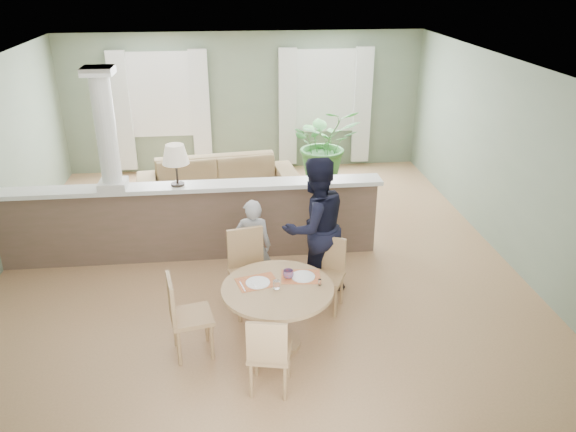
{
  "coord_description": "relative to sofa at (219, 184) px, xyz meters",
  "views": [
    {
      "loc": [
        -0.34,
        -7.02,
        3.85
      ],
      "look_at": [
        0.32,
        -1.0,
        1.12
      ],
      "focal_mm": 35.0,
      "sensor_mm": 36.0,
      "label": 1
    }
  ],
  "objects": [
    {
      "name": "ground",
      "position": [
        0.54,
        -2.07,
        -0.4
      ],
      "size": [
        8.0,
        8.0,
        0.0
      ],
      "primitive_type": "plane",
      "color": "tan",
      "rests_on": "ground"
    },
    {
      "name": "room_shell",
      "position": [
        0.52,
        -1.44,
        1.41
      ],
      "size": [
        7.02,
        8.02,
        2.71
      ],
      "color": "gray",
      "rests_on": "ground"
    },
    {
      "name": "pony_wall",
      "position": [
        -0.44,
        -1.87,
        0.31
      ],
      "size": [
        5.32,
        0.38,
        2.7
      ],
      "color": "brown",
      "rests_on": "ground"
    },
    {
      "name": "sofa",
      "position": [
        0.0,
        0.0,
        0.0
      ],
      "size": [
        2.83,
        1.37,
        0.8
      ],
      "primitive_type": "imported",
      "rotation": [
        0.0,
        0.0,
        0.12
      ],
      "color": "olive",
      "rests_on": "ground"
    },
    {
      "name": "houseplant",
      "position": [
        2.04,
        1.13,
        0.31
      ],
      "size": [
        1.35,
        1.19,
        1.42
      ],
      "primitive_type": "imported",
      "rotation": [
        0.0,
        0.0,
        0.06
      ],
      "color": "#2F6A2A",
      "rests_on": "ground"
    },
    {
      "name": "dining_table",
      "position": [
        0.66,
        -4.0,
        0.18
      ],
      "size": [
        1.2,
        1.2,
        0.82
      ],
      "rotation": [
        0.0,
        0.0,
        0.25
      ],
      "color": "tan",
      "rests_on": "ground"
    },
    {
      "name": "chair_far_boy",
      "position": [
        0.37,
        -3.24,
        0.16
      ],
      "size": [
        0.54,
        0.54,
        1.01
      ],
      "rotation": [
        0.0,
        0.0,
        0.2
      ],
      "color": "tan",
      "rests_on": "ground"
    },
    {
      "name": "chair_far_man",
      "position": [
        1.32,
        -3.29,
        0.09
      ],
      "size": [
        0.53,
        0.53,
        0.88
      ],
      "rotation": [
        0.0,
        0.0,
        -0.43
      ],
      "color": "tan",
      "rests_on": "ground"
    },
    {
      "name": "chair_near",
      "position": [
        0.5,
        -4.77,
        0.09
      ],
      "size": [
        0.48,
        0.48,
        0.89
      ],
      "rotation": [
        0.0,
        0.0,
        2.93
      ],
      "color": "tan",
      "rests_on": "ground"
    },
    {
      "name": "chair_side",
      "position": [
        -0.34,
        -4.07,
        0.12
      ],
      "size": [
        0.5,
        0.5,
        0.94
      ],
      "rotation": [
        0.0,
        0.0,
        1.76
      ],
      "color": "tan",
      "rests_on": "ground"
    },
    {
      "name": "child_person",
      "position": [
        0.45,
        -2.84,
        0.23
      ],
      "size": [
        0.48,
        0.34,
        1.25
      ],
      "primitive_type": "imported",
      "rotation": [
        0.0,
        0.0,
        3.05
      ],
      "color": "#A3A3A8",
      "rests_on": "ground"
    },
    {
      "name": "man_person",
      "position": [
        1.21,
        -2.94,
        0.5
      ],
      "size": [
        1.08,
        0.98,
        1.8
      ],
      "primitive_type": "imported",
      "rotation": [
        0.0,
        0.0,
        3.56
      ],
      "color": "black",
      "rests_on": "ground"
    }
  ]
}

